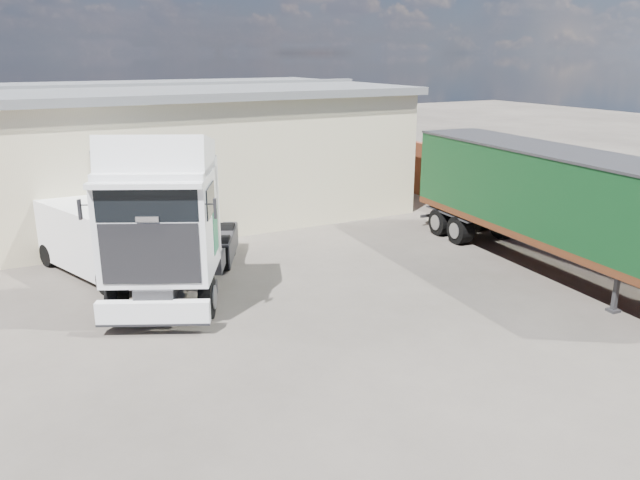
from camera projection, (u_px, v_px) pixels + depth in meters
name	position (u px, v px, depth m)	size (l,w,h in m)	color
ground	(351.00, 350.00, 14.52)	(120.00, 120.00, 0.00)	#272420
warehouse	(16.00, 158.00, 24.62)	(30.60, 12.60, 5.42)	#C3B796
brick_boundary_wall	(527.00, 196.00, 24.38)	(0.35, 26.00, 2.50)	brown
tractor_unit	(168.00, 230.00, 16.91)	(5.50, 7.47, 4.79)	black
box_trailer	(548.00, 196.00, 19.58)	(3.39, 11.61, 3.81)	#2D2D30
panel_van	(106.00, 239.00, 19.26)	(3.78, 5.68, 2.15)	black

